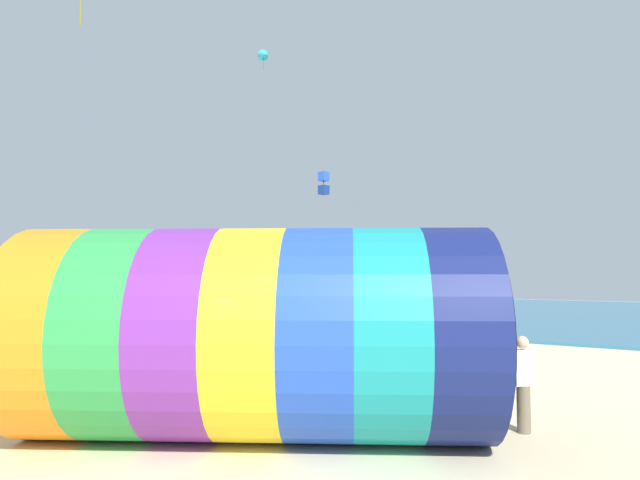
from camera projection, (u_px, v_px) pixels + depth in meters
The scene contains 6 objects.
ground_plane at pixel (222, 441), 9.80m from camera, with size 120.00×120.00×0.00m, color beige.
sea at pixel (593, 314), 40.40m from camera, with size 120.00×40.00×0.10m, color teal.
giant_inflatable_tube at pixel (257, 333), 10.03m from camera, with size 8.73×7.33×3.68m.
kite_handler at pixel (523, 383), 10.35m from camera, with size 0.41×0.41×1.74m.
kite_cyan_delta at pixel (263, 55), 27.74m from camera, with size 0.85×0.85×1.06m.
kite_blue_box at pixel (324, 183), 25.91m from camera, with size 0.43×0.43×1.10m.
Camera 1 is at (7.05, -7.27, 2.87)m, focal length 32.00 mm.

